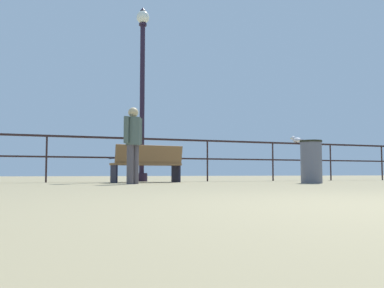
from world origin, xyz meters
The scene contains 6 objects.
pier_railing centered at (0.00, 8.52, 0.83)m, with size 24.81×0.05×1.12m.
bench_near_left centered at (0.15, 7.63, 0.48)m, with size 1.67×0.83×0.87m.
lamppost_center centered at (0.32, 8.87, 2.66)m, with size 0.35×0.35×4.70m.
person_by_bench centered at (-0.50, 6.37, 0.89)m, with size 0.43×0.32×1.54m.
seagull_on_rail centered at (4.97, 8.54, 1.21)m, with size 0.26×0.41×0.20m.
trash_bin centered at (3.26, 5.62, 0.47)m, with size 0.47×0.47×0.93m.
Camera 1 is at (-2.41, -1.80, 0.22)m, focal length 38.77 mm.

